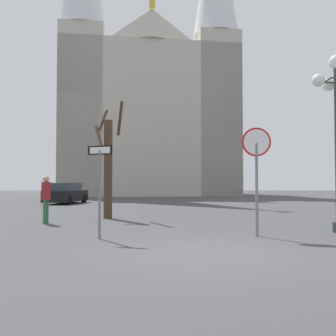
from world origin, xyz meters
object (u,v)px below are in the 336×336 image
Objects in this scene: bare_tree at (109,165)px; pedestrian_walking at (47,194)px; cathedral at (150,95)px; parked_car_near_black at (67,194)px; one_way_arrow_sign at (101,179)px; stop_sign at (258,160)px.

bare_tree is 2.98m from pedestrian_walking.
cathedral reaches higher than parked_car_near_black.
parked_car_near_black is (-4.89, -16.73, -10.67)m from cathedral.
parked_car_near_black is (-5.28, 16.56, -0.88)m from one_way_arrow_sign.
one_way_arrow_sign is 5.72m from bare_tree.
one_way_arrow_sign is 1.42× the size of pedestrian_walking.
stop_sign reaches higher than one_way_arrow_sign.
bare_tree reaches higher than stop_sign.
cathedral reaches higher than stop_sign.
parked_car_near_black is (-9.51, 16.08, -1.42)m from stop_sign.
one_way_arrow_sign is at bearing -173.49° from stop_sign.
stop_sign reaches higher than pedestrian_walking.
cathedral is 29.12m from bare_tree.
cathedral is 31.43m from pedestrian_walking.
one_way_arrow_sign reaches higher than parked_car_near_black.
cathedral is 34.39m from stop_sign.
stop_sign is 0.70× the size of parked_car_near_black.
parked_car_near_black is at bearing 120.59° from stop_sign.
pedestrian_walking is at bearing 154.86° from stop_sign.
stop_sign is 7.11m from bare_tree.
pedestrian_walking is at bearing -78.11° from parked_car_near_black.
parked_car_near_black is 2.47× the size of pedestrian_walking.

